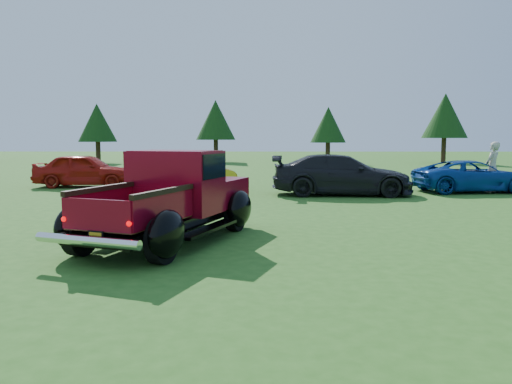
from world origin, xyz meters
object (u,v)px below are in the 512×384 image
(tree_mid_left, at_px, (216,120))
(tree_west, at_px, (97,123))
(pickup_truck, at_px, (176,197))
(spectator, at_px, (492,167))
(show_car_blue, at_px, (473,176))
(show_car_grey, at_px, (342,175))
(tree_mid_right, at_px, (328,125))
(show_car_red, at_px, (85,170))
(tree_east, at_px, (445,116))
(show_car_yellow, at_px, (188,173))

(tree_mid_left, bearing_deg, tree_west, -167.47)
(pickup_truck, xyz_separation_m, spectator, (10.19, 8.42, 0.09))
(pickup_truck, height_order, show_car_blue, pickup_truck)
(tree_west, height_order, show_car_grey, tree_west)
(tree_mid_right, height_order, show_car_red, tree_mid_right)
(tree_east, bearing_deg, spectator, -105.60)
(show_car_yellow, bearing_deg, tree_east, -51.74)
(tree_mid_right, height_order, spectator, tree_mid_right)
(tree_mid_left, xyz_separation_m, tree_east, (18.00, -1.50, 0.27))
(tree_west, relative_size, tree_mid_left, 0.92)
(show_car_yellow, distance_m, show_car_blue, 10.71)
(pickup_truck, distance_m, show_car_red, 11.67)
(tree_east, xyz_separation_m, show_car_grey, (-11.50, -21.79, -2.95))
(show_car_grey, bearing_deg, tree_west, 38.85)
(tree_mid_left, distance_m, tree_mid_right, 9.06)
(show_car_grey, bearing_deg, pickup_truck, 151.90)
(show_car_blue, distance_m, spectator, 0.75)
(show_car_red, bearing_deg, tree_west, 16.09)
(tree_mid_left, distance_m, show_car_yellow, 21.76)
(tree_mid_right, bearing_deg, show_car_grey, -96.40)
(pickup_truck, bearing_deg, tree_east, 81.32)
(pickup_truck, distance_m, show_car_grey, 8.86)
(tree_mid_left, relative_size, show_car_grey, 1.02)
(show_car_blue, height_order, spectator, spectator)
(tree_west, relative_size, tree_mid_right, 1.05)
(tree_east, bearing_deg, tree_mid_left, 175.24)
(tree_mid_left, height_order, show_car_grey, tree_mid_left)
(show_car_yellow, bearing_deg, tree_mid_right, -32.86)
(tree_mid_left, height_order, tree_mid_right, tree_mid_left)
(tree_west, bearing_deg, show_car_grey, -53.95)
(tree_mid_right, relative_size, pickup_truck, 0.87)
(tree_west, bearing_deg, spectator, -44.08)
(tree_west, xyz_separation_m, show_car_blue, (20.50, -20.33, -2.52))
(tree_mid_left, height_order, pickup_truck, tree_mid_left)
(spectator, bearing_deg, show_car_grey, -33.61)
(tree_east, distance_m, show_car_blue, 22.03)
(show_car_grey, relative_size, show_car_blue, 1.16)
(show_car_grey, bearing_deg, spectator, -78.94)
(tree_mid_right, bearing_deg, pickup_truck, -103.26)
(pickup_truck, xyz_separation_m, show_car_yellow, (-1.14, 9.32, -0.21))
(show_car_grey, xyz_separation_m, show_car_blue, (5.00, 0.96, -0.12))
(tree_mid_left, relative_size, show_car_red, 1.25)
(show_car_red, relative_size, spectator, 2.15)
(show_car_red, bearing_deg, show_car_yellow, -103.33)
(tree_east, xyz_separation_m, show_car_blue, (-6.50, -20.83, -3.07))
(tree_mid_left, xyz_separation_m, pickup_truck, (1.95, -30.89, -2.54))
(tree_mid_left, bearing_deg, show_car_blue, -62.75)
(show_car_blue, bearing_deg, show_car_red, 77.61)
(tree_mid_left, distance_m, spectator, 25.66)
(show_car_red, relative_size, show_car_yellow, 1.05)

